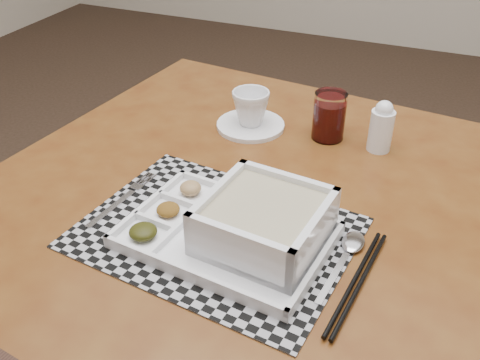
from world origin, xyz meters
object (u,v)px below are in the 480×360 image
serving_tray (251,227)px  creamer_bottle (381,127)px  dining_table (255,230)px  cup (251,108)px  juice_glass (329,118)px

serving_tray → creamer_bottle: creamer_bottle is taller
serving_tray → dining_table: bearing=108.3°
cup → juice_glass: size_ratio=0.80×
serving_tray → juice_glass: juice_glass is taller
dining_table → juice_glass: (0.06, 0.26, 0.12)m
serving_tray → juice_glass: (0.02, 0.39, 0.01)m
dining_table → serving_tray: 0.17m
serving_tray → creamer_bottle: size_ratio=3.13×
cup → juice_glass: (0.17, 0.02, -0.00)m
dining_table → serving_tray: bearing=-71.7°
dining_table → serving_tray: size_ratio=3.22×
dining_table → cup: bearing=113.8°
dining_table → serving_tray: serving_tray is taller
creamer_bottle → juice_glass: bearing=176.2°
juice_glass → dining_table: bearing=-103.2°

